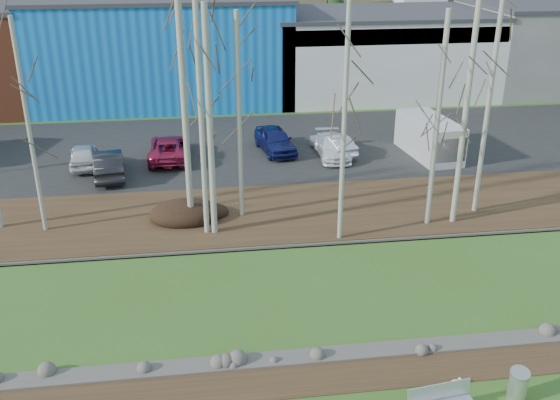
{
  "coord_description": "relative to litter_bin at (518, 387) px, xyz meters",
  "views": [
    {
      "loc": [
        -3.53,
        -13.52,
        13.09
      ],
      "look_at": [
        -0.25,
        10.56,
        2.5
      ],
      "focal_mm": 40.0,
      "sensor_mm": 36.0,
      "label": 1
    }
  ],
  "objects": [
    {
      "name": "dirt_strip",
      "position": [
        -5.55,
        1.83,
        -0.47
      ],
      "size": [
        80.0,
        1.8,
        0.03
      ],
      "primitive_type": "cube",
      "color": "#382616",
      "rests_on": "ground"
    },
    {
      "name": "birch_2",
      "position": [
        -9.64,
        13.56,
        4.88
      ],
      "size": [
        0.29,
        0.29,
        10.42
      ],
      "color": "#BCB7A9",
      "rests_on": "far_bank"
    },
    {
      "name": "car_1",
      "position": [
        -14.24,
        20.35,
        0.41
      ],
      "size": [
        2.22,
        4.74,
        1.5
      ],
      "primitive_type": "imported",
      "rotation": [
        0.0,
        0.0,
        3.28
      ],
      "color": "black",
      "rests_on": "parking_lot"
    },
    {
      "name": "car_4",
      "position": [
        -0.8,
        22.4,
        0.3
      ],
      "size": [
        2.45,
        4.14,
        1.29
      ],
      "primitive_type": "imported",
      "rotation": [
        0.0,
        0.0,
        3.44
      ],
      "color": "silver",
      "rests_on": "parking_lot"
    },
    {
      "name": "parking_lot",
      "position": [
        -5.55,
        24.73,
        -0.41
      ],
      "size": [
        80.0,
        14.0,
        0.14
      ],
      "primitive_type": "cube",
      "color": "black",
      "rests_on": "ground"
    },
    {
      "name": "dirt_mound",
      "position": [
        -9.92,
        14.0,
        0.01
      ],
      "size": [
        3.49,
        2.46,
        0.68
      ],
      "primitive_type": "ellipsoid",
      "color": "black",
      "rests_on": "far_bank"
    },
    {
      "name": "van_white",
      "position": [
        5.04,
        21.18,
        0.82
      ],
      "size": [
        2.79,
        5.52,
        2.32
      ],
      "rotation": [
        0.0,
        0.0,
        0.11
      ],
      "color": "white",
      "rests_on": "parking_lot"
    },
    {
      "name": "birch_1",
      "position": [
        -16.44,
        13.71,
        4.52
      ],
      "size": [
        0.19,
        0.19,
        9.72
      ],
      "color": "#BCB7A9",
      "rests_on": "far_bank"
    },
    {
      "name": "far_bank",
      "position": [
        -5.55,
        14.23,
        -0.41
      ],
      "size": [
        80.0,
        7.0,
        0.15
      ],
      "primitive_type": "cube",
      "color": "#382616",
      "rests_on": "ground"
    },
    {
      "name": "car_2",
      "position": [
        -10.91,
        22.86,
        0.36
      ],
      "size": [
        2.42,
        5.1,
        1.41
      ],
      "primitive_type": "imported",
      "rotation": [
        0.0,
        0.0,
        3.12
      ],
      "color": "#9F1D40",
      "rests_on": "parking_lot"
    },
    {
      "name": "car_3",
      "position": [
        -4.33,
        23.33,
        0.42
      ],
      "size": [
        2.57,
        4.75,
        1.54
      ],
      "primitive_type": "imported",
      "rotation": [
        0.0,
        0.0,
        0.18
      ],
      "color": "navy",
      "rests_on": "parking_lot"
    },
    {
      "name": "car_0",
      "position": [
        -15.9,
        22.26,
        0.33
      ],
      "size": [
        2.05,
        4.14,
        1.36
      ],
      "primitive_type": "imported",
      "rotation": [
        0.0,
        0.0,
        3.26
      ],
      "color": "silver",
      "rests_on": "parking_lot"
    },
    {
      "name": "river",
      "position": [
        -5.55,
        6.93,
        -0.48
      ],
      "size": [
        80.0,
        8.0,
        0.9
      ],
      "primitive_type": null,
      "color": "black",
      "rests_on": "ground"
    },
    {
      "name": "birch_7",
      "position": [
        2.84,
        12.01,
        4.99
      ],
      "size": [
        0.26,
        0.26,
        10.64
      ],
      "color": "#BCB7A9",
      "rests_on": "far_bank"
    },
    {
      "name": "building_white",
      "position": [
        6.45,
        38.71,
        2.93
      ],
      "size": [
        18.36,
        12.24,
        6.8
      ],
      "color": "silver",
      "rests_on": "ground"
    },
    {
      "name": "building_grey",
      "position": [
        22.45,
        38.73,
        3.17
      ],
      "size": [
        14.28,
        12.24,
        7.3
      ],
      "color": "slate",
      "rests_on": "ground"
    },
    {
      "name": "birch_6",
      "position": [
        -2.96,
        11.03,
        4.91
      ],
      "size": [
        0.21,
        0.21,
        10.48
      ],
      "color": "#BCB7A9",
      "rests_on": "far_bank"
    },
    {
      "name": "car_5",
      "position": [
        -0.96,
        21.9,
        0.29
      ],
      "size": [
        1.91,
        4.45,
        1.28
      ],
      "primitive_type": "imported",
      "rotation": [
        0.0,
        0.0,
        -0.03
      ],
      "color": "white",
      "rests_on": "parking_lot"
    },
    {
      "name": "litter_bin",
      "position": [
        0.0,
        0.0,
        0.0
      ],
      "size": [
        0.7,
        0.7,
        0.97
      ],
      "primitive_type": "cylinder",
      "rotation": [
        0.0,
        0.0,
        -0.31
      ],
      "color": "silver",
      "rests_on": "ground"
    },
    {
      "name": "building_blue",
      "position": [
        -11.55,
        38.73,
        3.67
      ],
      "size": [
        20.4,
        12.24,
        8.3
      ],
      "color": "#0D55AD",
      "rests_on": "ground"
    },
    {
      "name": "birch_8",
      "position": [
        1.56,
        12.02,
        4.62
      ],
      "size": [
        0.24,
        0.24,
        9.91
      ],
      "color": "#BCB7A9",
      "rests_on": "far_bank"
    },
    {
      "name": "seagull",
      "position": [
        -1.56,
        0.82,
        -0.33
      ],
      "size": [
        0.39,
        0.18,
        0.28
      ],
      "rotation": [
        0.0,
        0.0,
        0.24
      ],
      "color": "gold",
      "rests_on": "ground"
    },
    {
      "name": "birch_9",
      "position": [
        4.41,
        13.06,
        6.18
      ],
      "size": [
        0.23,
        0.23,
        13.03
      ],
      "color": "#BCB7A9",
      "rests_on": "far_bank"
    },
    {
      "name": "birch_3",
      "position": [
        -8.93,
        12.44,
        5.17
      ],
      "size": [
        0.24,
        0.24,
        11.01
      ],
      "color": "#BCB7A9",
      "rests_on": "far_bank"
    },
    {
      "name": "far_bank_rocks",
      "position": [
        -5.55,
        11.03,
        -0.48
      ],
      "size": [
        80.0,
        0.8,
        0.46
      ],
      "primitive_type": null,
      "color": "#47423D",
      "rests_on": "ground"
    },
    {
      "name": "birch_4",
      "position": [
        -8.58,
        12.38,
        4.81
      ],
      "size": [
        0.27,
        0.27,
        10.29
      ],
      "color": "#BCB7A9",
      "rests_on": "far_bank"
    },
    {
      "name": "near_bank_rocks",
      "position": [
        -5.55,
        2.83,
        -0.48
      ],
      "size": [
        80.0,
        0.8,
        0.5
      ],
      "primitive_type": null,
      "color": "#47423D",
      "rests_on": "ground"
    },
    {
      "name": "birch_5",
      "position": [
        -7.19,
        14.1,
        4.55
      ],
      "size": [
        0.22,
        0.22,
        9.76
      ],
      "color": "#BCB7A9",
      "rests_on": "far_bank"
    }
  ]
}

